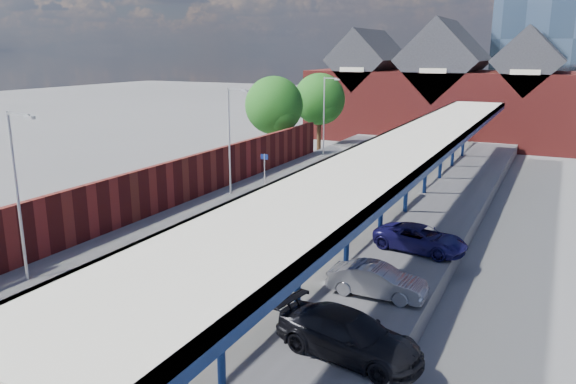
% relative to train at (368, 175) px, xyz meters
% --- Properties ---
extents(ground, '(240.00, 240.00, 0.00)m').
position_rel_train_xyz_m(ground, '(-1.49, 3.32, -2.12)').
color(ground, '#5B5B5E').
rests_on(ground, ground).
extents(ballast_bed, '(6.00, 76.00, 0.06)m').
position_rel_train_xyz_m(ballast_bed, '(-1.49, -6.68, -2.09)').
color(ballast_bed, '#473D33').
rests_on(ballast_bed, ground).
extents(rails, '(4.51, 76.00, 0.14)m').
position_rel_train_xyz_m(rails, '(-1.49, -6.68, -2.00)').
color(rails, slate).
rests_on(rails, ground).
extents(left_platform, '(5.00, 76.00, 1.00)m').
position_rel_train_xyz_m(left_platform, '(-6.99, -6.68, -1.62)').
color(left_platform, '#565659').
rests_on(left_platform, ground).
extents(right_platform, '(6.00, 76.00, 1.00)m').
position_rel_train_xyz_m(right_platform, '(4.51, -6.68, -1.62)').
color(right_platform, '#565659').
rests_on(right_platform, ground).
extents(coping_left, '(0.30, 76.00, 0.05)m').
position_rel_train_xyz_m(coping_left, '(-4.64, -6.68, -1.10)').
color(coping_left, silver).
rests_on(coping_left, left_platform).
extents(coping_right, '(0.30, 76.00, 0.05)m').
position_rel_train_xyz_m(coping_right, '(1.66, -6.68, -1.10)').
color(coping_right, silver).
rests_on(coping_right, right_platform).
extents(yellow_line, '(0.14, 76.00, 0.01)m').
position_rel_train_xyz_m(yellow_line, '(-5.24, -6.68, -1.12)').
color(yellow_line, yellow).
rests_on(yellow_line, left_platform).
extents(train, '(3.19, 65.96, 3.45)m').
position_rel_train_xyz_m(train, '(0.00, 0.00, 0.00)').
color(train, navy).
rests_on(train, ground).
extents(canopy, '(4.50, 52.00, 4.48)m').
position_rel_train_xyz_m(canopy, '(3.99, -4.73, 3.13)').
color(canopy, navy).
rests_on(canopy, right_platform).
extents(lamp_post_b, '(1.48, 0.18, 7.00)m').
position_rel_train_xyz_m(lamp_post_b, '(-7.86, -20.68, 2.87)').
color(lamp_post_b, '#A5A8AA').
rests_on(lamp_post_b, left_platform).
extents(lamp_post_c, '(1.48, 0.18, 7.00)m').
position_rel_train_xyz_m(lamp_post_c, '(-7.86, -4.68, 2.87)').
color(lamp_post_c, '#A5A8AA').
rests_on(lamp_post_c, left_platform).
extents(lamp_post_d, '(1.48, 0.18, 7.00)m').
position_rel_train_xyz_m(lamp_post_d, '(-7.86, 11.32, 2.87)').
color(lamp_post_d, '#A5A8AA').
rests_on(lamp_post_d, left_platform).
extents(platform_sign, '(0.55, 0.08, 2.50)m').
position_rel_train_xyz_m(platform_sign, '(-6.49, -2.68, 0.57)').
color(platform_sign, '#A5A8AA').
rests_on(platform_sign, left_platform).
extents(brick_wall, '(0.35, 50.00, 3.86)m').
position_rel_train_xyz_m(brick_wall, '(-9.59, -13.14, 0.33)').
color(brick_wall, maroon).
rests_on(brick_wall, left_platform).
extents(station_building, '(30.00, 12.12, 13.78)m').
position_rel_train_xyz_m(station_building, '(-1.49, 31.32, 3.33)').
color(station_building, maroon).
rests_on(station_building, ground).
extents(tree_near, '(5.20, 5.20, 8.10)m').
position_rel_train_xyz_m(tree_near, '(-11.84, 9.23, 3.23)').
color(tree_near, '#382314').
rests_on(tree_near, ground).
extents(tree_far, '(5.20, 5.20, 8.10)m').
position_rel_train_xyz_m(tree_far, '(-10.84, 17.23, 3.23)').
color(tree_far, '#382314').
rests_on(tree_far, ground).
extents(parked_car_silver, '(3.79, 1.32, 1.25)m').
position_rel_train_xyz_m(parked_car_silver, '(5.56, -15.80, -0.50)').
color(parked_car_silver, '#9A9B9E').
rests_on(parked_car_silver, right_platform).
extents(parked_car_dark, '(5.09, 2.83, 1.39)m').
position_rel_train_xyz_m(parked_car_dark, '(6.10, -20.45, -0.42)').
color(parked_car_dark, black).
rests_on(parked_car_dark, right_platform).
extents(parked_car_blue, '(4.66, 2.75, 1.22)m').
position_rel_train_xyz_m(parked_car_blue, '(5.89, -10.00, -0.51)').
color(parked_car_blue, navy).
rests_on(parked_car_blue, right_platform).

